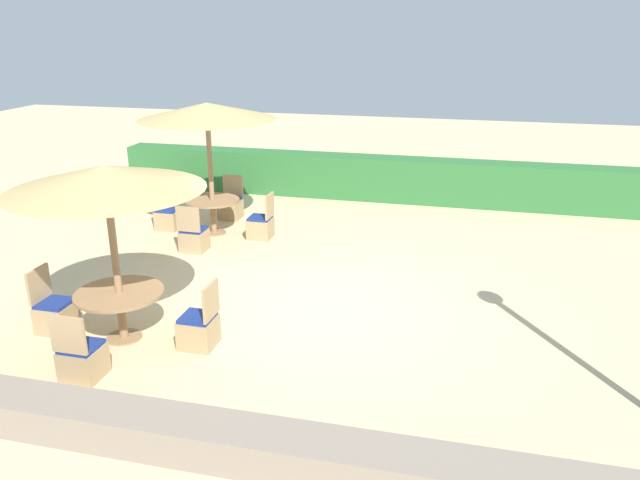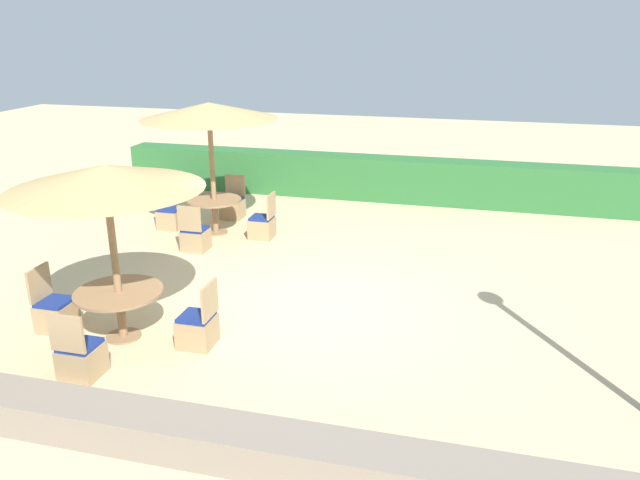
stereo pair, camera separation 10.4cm
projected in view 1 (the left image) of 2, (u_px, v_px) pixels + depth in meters
The scene contains 14 objects.
ground_plane at pixel (311, 308), 9.59m from camera, with size 40.00×40.00×0.00m, color #D1BA8C.
hedge_row at pixel (376, 178), 15.23m from camera, with size 13.00×0.70×1.05m, color #2D6B33.
stone_border at pixel (221, 441), 6.24m from camera, with size 10.00×0.56×0.40m, color gray.
parasol_back_left at pixel (207, 112), 12.10m from camera, with size 2.69×2.69×2.67m.
round_table_back_left at pixel (213, 206), 12.74m from camera, with size 1.11×1.11×0.72m.
patio_chair_back_left_east at pixel (261, 226), 12.57m from camera, with size 0.46×0.46×0.93m.
patio_chair_back_left_north at pixel (231, 206), 13.85m from camera, with size 0.46×0.46×0.93m.
patio_chair_back_left_south at pixel (194, 238), 11.87m from camera, with size 0.46×0.46×0.93m.
patio_chair_back_left_west at pixel (168, 217), 13.12m from camera, with size 0.46×0.46×0.93m.
parasol_front_left at pixel (106, 179), 7.92m from camera, with size 2.53×2.53×2.45m.
round_table_front_left at pixel (120, 300), 8.49m from camera, with size 1.20×1.20×0.70m.
patio_chair_front_left_east at pixel (199, 328), 8.40m from camera, with size 0.46×0.46×0.93m.
patio_chair_front_left_south at pixel (82, 359), 7.64m from camera, with size 0.46×0.46×0.93m.
patio_chair_front_left_west at pixel (55, 313), 8.81m from camera, with size 0.46×0.46×0.93m.
Camera 1 is at (2.20, -8.41, 4.19)m, focal length 35.00 mm.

